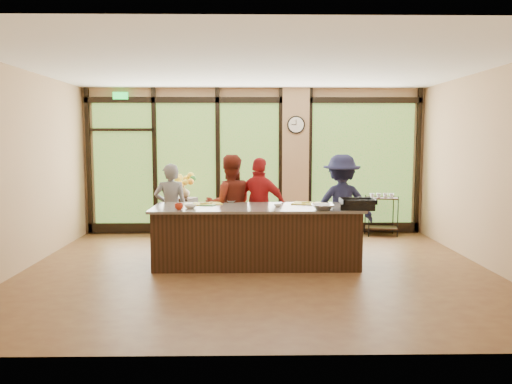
{
  "coord_description": "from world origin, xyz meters",
  "views": [
    {
      "loc": [
        -0.13,
        -7.34,
        1.95
      ],
      "look_at": [
        -0.0,
        0.4,
        1.13
      ],
      "focal_mm": 35.0,
      "sensor_mm": 36.0,
      "label": 1
    }
  ],
  "objects_px": {
    "cook_left": "(171,209)",
    "roasting_pan": "(357,206)",
    "flower_stand": "(184,218)",
    "bar_cart": "(381,210)",
    "cook_right": "(341,205)",
    "island_base": "(256,237)"
  },
  "relations": [
    {
      "from": "cook_left",
      "to": "roasting_pan",
      "type": "relative_size",
      "value": 3.12
    },
    {
      "from": "cook_left",
      "to": "flower_stand",
      "type": "bearing_deg",
      "value": -98.74
    },
    {
      "from": "roasting_pan",
      "to": "bar_cart",
      "type": "relative_size",
      "value": 0.57
    },
    {
      "from": "roasting_pan",
      "to": "cook_left",
      "type": "bearing_deg",
      "value": 169.46
    },
    {
      "from": "roasting_pan",
      "to": "flower_stand",
      "type": "xyz_separation_m",
      "value": [
        -2.88,
        2.37,
        -0.56
      ]
    },
    {
      "from": "cook_left",
      "to": "bar_cart",
      "type": "xyz_separation_m",
      "value": [
        4.03,
        1.52,
        -0.25
      ]
    },
    {
      "from": "roasting_pan",
      "to": "flower_stand",
      "type": "height_order",
      "value": "roasting_pan"
    },
    {
      "from": "cook_left",
      "to": "bar_cart",
      "type": "relative_size",
      "value": 1.79
    },
    {
      "from": "cook_left",
      "to": "flower_stand",
      "type": "relative_size",
      "value": 1.89
    },
    {
      "from": "cook_left",
      "to": "flower_stand",
      "type": "height_order",
      "value": "cook_left"
    },
    {
      "from": "cook_right",
      "to": "bar_cart",
      "type": "distance_m",
      "value": 2.04
    },
    {
      "from": "cook_right",
      "to": "island_base",
      "type": "bearing_deg",
      "value": 24.21
    },
    {
      "from": "island_base",
      "to": "roasting_pan",
      "type": "relative_size",
      "value": 6.24
    },
    {
      "from": "island_base",
      "to": "bar_cart",
      "type": "relative_size",
      "value": 3.57
    },
    {
      "from": "bar_cart",
      "to": "cook_right",
      "type": "bearing_deg",
      "value": -113.06
    },
    {
      "from": "island_base",
      "to": "cook_right",
      "type": "bearing_deg",
      "value": 25.66
    },
    {
      "from": "cook_right",
      "to": "flower_stand",
      "type": "xyz_separation_m",
      "value": [
        -2.83,
        1.35,
        -0.44
      ]
    },
    {
      "from": "cook_left",
      "to": "roasting_pan",
      "type": "distance_m",
      "value": 3.17
    },
    {
      "from": "flower_stand",
      "to": "bar_cart",
      "type": "bearing_deg",
      "value": 29.14
    },
    {
      "from": "cook_left",
      "to": "roasting_pan",
      "type": "xyz_separation_m",
      "value": [
        2.95,
        -1.15,
        0.19
      ]
    },
    {
      "from": "flower_stand",
      "to": "roasting_pan",
      "type": "bearing_deg",
      "value": -14.65
    },
    {
      "from": "island_base",
      "to": "cook_right",
      "type": "height_order",
      "value": "cook_right"
    }
  ]
}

